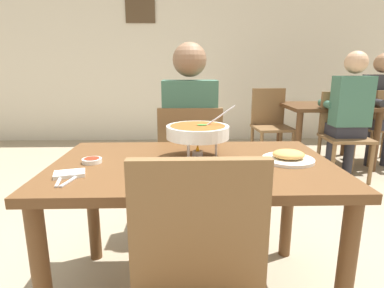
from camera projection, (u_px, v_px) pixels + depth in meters
cafe_rear_partition at (185, 44)px, 4.89m from camera, size 10.00×0.10×3.00m
picture_frame_hung at (140, 3)px, 4.68m from camera, size 0.44×0.03×0.56m
dining_table_main at (193, 183)px, 1.50m from camera, size 1.30×0.82×0.72m
chair_diner_main at (190, 162)px, 2.20m from camera, size 0.44×0.44×0.90m
diner_main at (190, 128)px, 2.18m from camera, size 0.40×0.45×1.31m
curry_bowl at (198, 132)px, 1.51m from camera, size 0.33×0.30×0.26m
rice_plate at (159, 176)px, 1.23m from camera, size 0.24×0.24×0.06m
appetizer_plate at (289, 157)px, 1.48m from camera, size 0.24×0.24×0.06m
sauce_dish at (92, 161)px, 1.46m from camera, size 0.09×0.09×0.02m
napkin_folded at (70, 174)px, 1.29m from camera, size 0.14×0.11×0.02m
fork_utensil at (60, 179)px, 1.24m from camera, size 0.05×0.17×0.01m
spoon_utensil at (73, 179)px, 1.24m from camera, size 0.05×0.17×0.01m
dining_table_far at (326, 115)px, 3.79m from camera, size 1.00×0.80×0.72m
chair_bg_middle at (343, 129)px, 3.35m from camera, size 0.46×0.46×0.90m
chair_bg_right at (270, 121)px, 3.91m from camera, size 0.47×0.47×0.90m
patron_bg_left at (381, 103)px, 3.72m from camera, size 0.40×0.45×1.31m
patron_bg_middle at (349, 108)px, 3.24m from camera, size 0.40×0.45×1.31m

